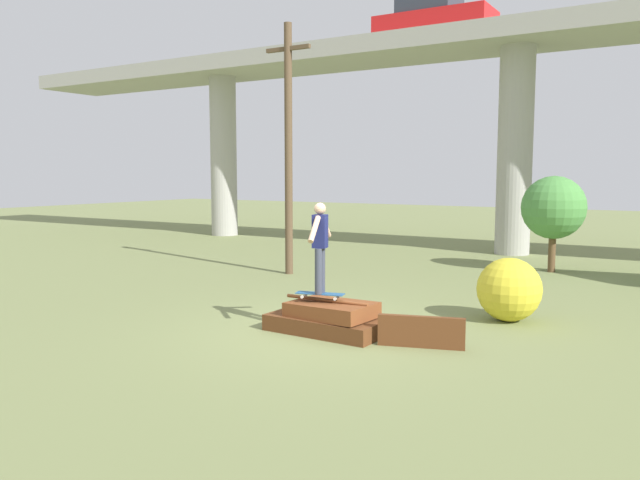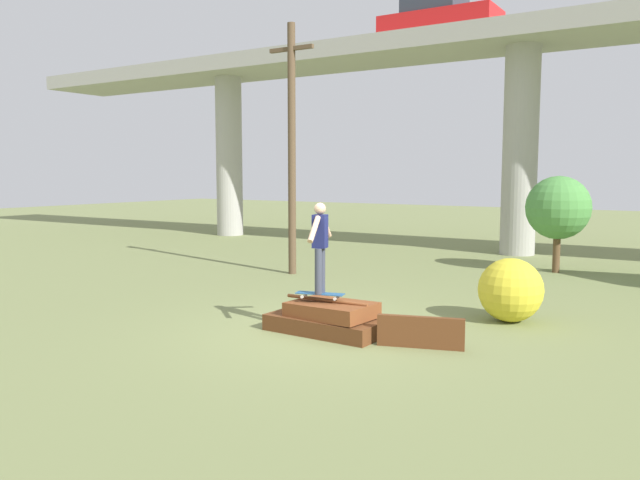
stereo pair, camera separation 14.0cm
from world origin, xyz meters
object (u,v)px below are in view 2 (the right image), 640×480
utility_pole (292,146)px  bush_yellow_flowering (511,290)px  skateboard (320,294)px  tree_behind_right (558,208)px  car_on_overpass_right (438,20)px  skater (320,242)px

utility_pole → bush_yellow_flowering: utility_pole is taller
skateboard → utility_pole: utility_pole is taller
skateboard → bush_yellow_flowering: 3.45m
utility_pole → bush_yellow_flowering: size_ratio=5.63×
tree_behind_right → car_on_overpass_right: bearing=144.4°
skateboard → tree_behind_right: bearing=77.2°
skater → tree_behind_right: (1.97, 8.63, 0.21)m
skateboard → car_on_overpass_right: bearing=103.3°
tree_behind_right → bush_yellow_flowering: size_ratio=2.25×
car_on_overpass_right → tree_behind_right: (4.81, -3.44, -6.07)m
skater → car_on_overpass_right: size_ratio=0.38×
skateboard → tree_behind_right: size_ratio=0.33×
skater → tree_behind_right: tree_behind_right is taller
utility_pole → bush_yellow_flowering: bearing=-20.2°
skateboard → utility_pole: bearing=129.0°
skater → car_on_overpass_right: bearing=103.3°
skater → utility_pole: (-3.85, 4.75, 1.82)m
skateboard → skater: 0.86m
utility_pole → tree_behind_right: bearing=33.7°
tree_behind_right → skater: bearing=-102.8°
skateboard → tree_behind_right: tree_behind_right is taller
car_on_overpass_right → utility_pole: car_on_overpass_right is taller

